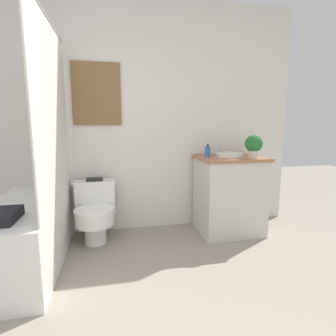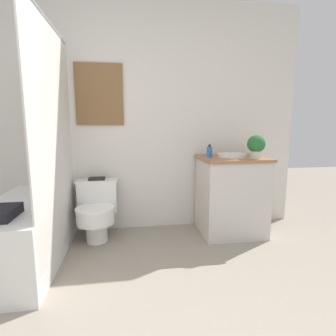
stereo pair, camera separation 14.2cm
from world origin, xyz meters
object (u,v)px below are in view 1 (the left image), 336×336
at_px(potted_plant, 254,145).
at_px(soap_bottle, 208,151).
at_px(toilet, 95,210).
at_px(sink, 229,154).
at_px(book_on_tank, 95,179).

bearing_deg(potted_plant, soap_bottle, 153.55).
relative_size(toilet, soap_bottle, 4.56).
relative_size(sink, book_on_tank, 2.03).
relative_size(toilet, sink, 1.80).
bearing_deg(potted_plant, sink, 136.17).
bearing_deg(sink, potted_plant, -43.83).
distance_m(sink, book_on_tank, 1.46).
relative_size(sink, soap_bottle, 2.54).
bearing_deg(sink, soap_bottle, 171.76).
height_order(sink, soap_bottle, soap_bottle).
bearing_deg(soap_bottle, toilet, -179.45).
relative_size(potted_plant, book_on_tank, 1.44).
height_order(sink, book_on_tank, sink).
bearing_deg(soap_bottle, sink, -8.24).
distance_m(potted_plant, book_on_tank, 1.68).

